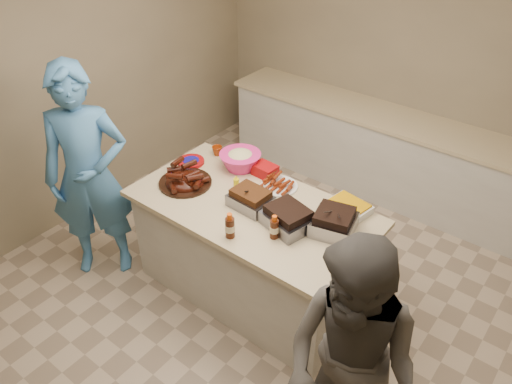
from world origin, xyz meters
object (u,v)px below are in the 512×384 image
Objects in this scene: rib_platter at (185,184)px; coleslaw_bowl at (240,168)px; bbq_bottle_b at (274,237)px; mustard_bottle at (236,188)px; island at (252,289)px; roasting_pan at (333,231)px; guest_blue at (109,263)px; bbq_bottle_a at (230,236)px; plastic_cup at (217,155)px.

rib_platter is 1.22× the size of coleslaw_bowl.
coleslaw_bowl is 0.94m from bbq_bottle_b.
coleslaw_bowl reaches higher than mustard_bottle.
roasting_pan is (0.65, 0.12, 0.90)m from island.
bbq_bottle_b is at bearing -30.68° from guest_blue.
rib_platter is 0.77m from bbq_bottle_a.
coleslaw_bowl reaches higher than bbq_bottle_a.
rib_platter is 0.42m from mustard_bottle.
bbq_bottle_a reaches higher than bbq_bottle_b.
coleslaw_bowl reaches higher than roasting_pan.
coleslaw_bowl is (0.20, 0.46, 0.00)m from rib_platter.
coleslaw_bowl reaches higher than guest_blue.
guest_blue is at bearing -174.30° from roasting_pan.
roasting_pan is 0.43m from bbq_bottle_b.
island is 0.99m from bbq_bottle_a.
bbq_bottle_b is at bearing -29.32° from plastic_cup.
roasting_pan is 0.74m from bbq_bottle_a.
plastic_cup is (-0.30, 0.04, 0.00)m from coleslaw_bowl.
rib_platter is 1.47× the size of roasting_pan.
island is at bearing -41.19° from coleslaw_bowl.
coleslaw_bowl is at bearing 153.13° from roasting_pan.
coleslaw_bowl reaches higher than plastic_cup.
plastic_cup is at bearing 136.24° from bbq_bottle_a.
roasting_pan is at bearing 10.32° from island.
bbq_bottle_b is 2.04× the size of plastic_cup.
plastic_cup is at bearing 154.16° from roasting_pan.
island is at bearing -19.35° from guest_blue.
plastic_cup is 0.05× the size of guest_blue.
island is at bearing 9.28° from rib_platter.
mustard_bottle is at bearing 153.29° from bbq_bottle_b.
island is at bearing 105.44° from bbq_bottle_a.
bbq_bottle_a is at bearing -43.76° from plastic_cup.
bbq_bottle_b is at bearing 36.48° from bbq_bottle_a.
roasting_pan is 0.89m from mustard_bottle.
bbq_bottle_a is at bearing -151.47° from roasting_pan.
rib_platter is at bearing -170.62° from island.
bbq_bottle_b is 1.88m from guest_blue.
bbq_bottle_a reaches higher than guest_blue.
bbq_bottle_a is 1.62× the size of mustard_bottle.
rib_platter is at bearing 175.80° from roasting_pan.
bbq_bottle_a is 0.31m from bbq_bottle_b.
plastic_cup is at bearing 150.68° from bbq_bottle_b.
guest_blue is at bearing -119.25° from plastic_cup.
island is at bearing -23.19° from mustard_bottle.
plastic_cup is (-0.71, 0.40, 0.90)m from island.
guest_blue is (-1.01, -0.67, -0.90)m from mustard_bottle.
roasting_pan is 1.57× the size of bbq_bottle_b.
mustard_bottle is at bearing -32.46° from plastic_cup.
guest_blue is at bearing -155.72° from island.
guest_blue is (-0.84, -0.92, -0.90)m from coleslaw_bowl.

